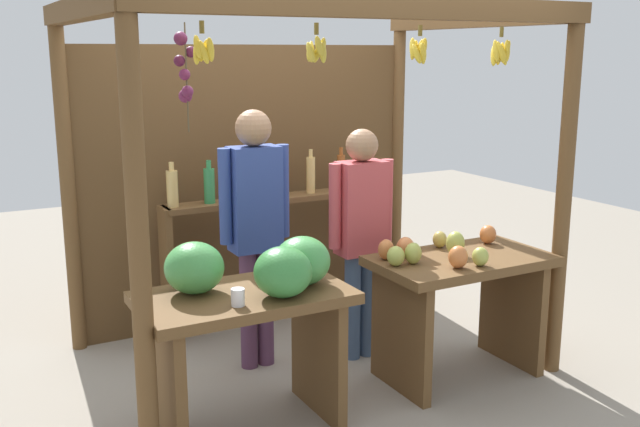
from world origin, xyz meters
TOP-DOWN VIEW (x-y plane):
  - ground_plane at (0.00, 0.00)m, footprint 12.00×12.00m
  - market_stall at (-0.00, 0.41)m, footprint 2.80×1.96m
  - fruit_counter_left at (-0.70, -0.71)m, footprint 1.13×0.65m
  - fruit_counter_right at (0.72, -0.69)m, footprint 1.13×0.64m
  - bottle_shelf_unit at (0.10, 0.70)m, footprint 1.79×0.22m
  - vendor_man at (-0.34, 0.06)m, footprint 0.48×0.23m
  - vendor_woman at (0.33, -0.14)m, footprint 0.48×0.21m

SIDE VIEW (x-z plane):
  - ground_plane at x=0.00m, z-range 0.00..0.00m
  - fruit_counter_right at x=0.72m, z-range 0.11..1.07m
  - fruit_counter_left at x=-0.70m, z-range 0.19..1.27m
  - bottle_shelf_unit at x=0.10m, z-range 0.13..1.46m
  - vendor_woman at x=0.33m, z-range 0.15..1.72m
  - vendor_man at x=-0.34m, z-range 0.18..1.88m
  - market_stall at x=0.00m, z-range 0.20..2.54m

